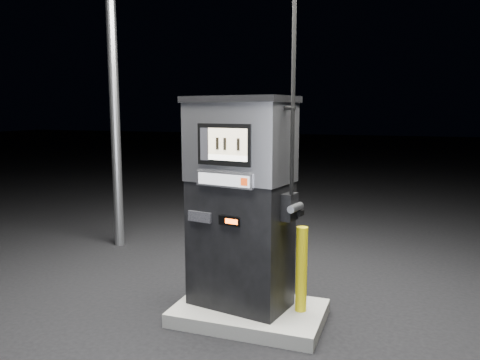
% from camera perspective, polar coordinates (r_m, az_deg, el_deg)
% --- Properties ---
extents(ground, '(80.00, 80.00, 0.00)m').
position_cam_1_polar(ground, '(5.35, 1.13, -16.63)').
color(ground, black).
rests_on(ground, ground).
extents(pump_island, '(1.60, 1.00, 0.15)m').
position_cam_1_polar(pump_island, '(5.32, 1.14, -15.90)').
color(pump_island, slate).
rests_on(pump_island, ground).
extents(fuel_dispenser, '(1.30, 0.87, 4.70)m').
position_cam_1_polar(fuel_dispenser, '(5.01, 0.05, -2.54)').
color(fuel_dispenser, black).
rests_on(fuel_dispenser, pump_island).
extents(bollard_left, '(0.15, 0.15, 0.91)m').
position_cam_1_polar(bollard_left, '(5.31, -4.61, -9.84)').
color(bollard_left, '#C9B70B').
rests_on(bollard_left, pump_island).
extents(bollard_right, '(0.12, 0.12, 0.92)m').
position_cam_1_polar(bollard_right, '(5.07, 7.50, -10.74)').
color(bollard_right, '#C9B70B').
rests_on(bollard_right, pump_island).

